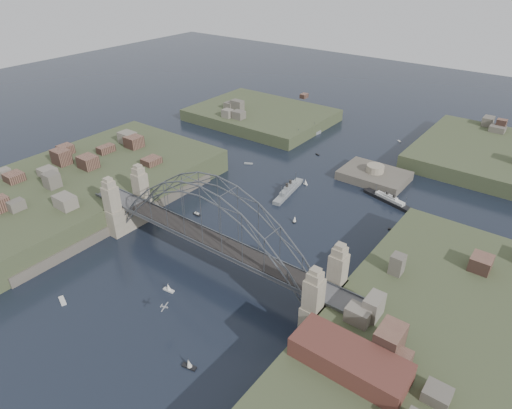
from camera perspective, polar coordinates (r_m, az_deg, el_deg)
The scene contains 23 objects.
ground at distance 114.91m, azimuth -5.46°, elevation -7.95°, with size 500.00×500.00×0.00m, color black.
bridge at distance 107.74m, azimuth -5.78°, elevation -2.79°, with size 84.00×13.80×24.60m.
shore_west at distance 152.98m, azimuth -21.72°, elevation 1.21°, with size 50.50×90.00×12.00m.
shore_east at distance 95.01m, azimuth 22.95°, elevation -19.43°, with size 50.50×90.00×12.00m.
headland_nw at distance 210.86m, azimuth 0.67°, elevation 10.81°, with size 60.00×45.00×9.00m, color #3A4428.
fort_island at distance 160.98m, azimuth 14.73°, elevation 2.99°, with size 22.00×16.00×9.40m.
wharf_shed at distance 81.71m, azimuth 11.84°, elevation -18.75°, with size 20.00×8.00×4.00m, color #592D26.
naval_cruiser_near at distance 146.96m, azimuth 4.15°, elevation 1.77°, with size 5.21×18.68×5.56m.
naval_cruiser_far at distance 191.08m, azimuth 6.38°, elevation 8.65°, with size 4.48×18.27×6.11m.
ocean_liner at distance 147.31m, azimuth 16.65°, elevation 0.48°, with size 18.99×7.55×4.66m.
aeroplane at distance 97.11m, azimuth -11.65°, elevation -12.63°, with size 1.66×2.86×0.43m.
small_boat_a at distance 136.15m, azimuth -7.56°, elevation -1.22°, with size 2.48×0.87×1.43m.
small_boat_b at distance 131.60m, azimuth 4.94°, elevation -1.88°, with size 1.13×1.65×2.38m.
small_boat_c at distance 109.02m, azimuth -11.08°, elevation -10.41°, with size 2.91×1.24×2.38m.
small_boat_d at distance 133.95m, azimuth 16.91°, elevation -3.05°, with size 2.22×1.38×0.45m.
small_boat_e at distance 166.92m, azimuth -0.97°, elevation 5.23°, with size 3.28×2.31×0.45m.
small_boat_f at distance 152.51m, azimuth 6.32°, elevation 2.85°, with size 1.64×1.12×2.38m.
small_boat_g at distance 92.42m, azimuth -8.53°, elevation -19.52°, with size 3.09×1.58×2.38m.
small_boat_h at distance 175.99m, azimuth 7.84°, elevation 6.32°, with size 1.85×1.14×0.45m.
small_boat_i at distance 109.23m, azimuth 13.87°, elevation -11.05°, with size 1.12×2.32×1.43m.
small_boat_j at distance 113.76m, azimuth -23.42°, elevation -11.19°, with size 3.47×2.12×0.45m.
small_boat_k at distance 195.93m, azimuth 17.76°, elevation 7.68°, with size 1.87×1.60×0.45m.
small_boat_l at distance 156.12m, azimuth -10.61°, elevation 3.09°, with size 1.66×2.74×2.38m.
Camera 1 is at (62.70, -65.16, 70.90)m, focal length 31.42 mm.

